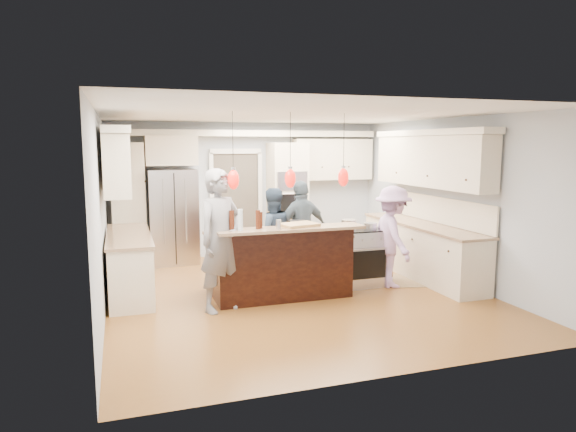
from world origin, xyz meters
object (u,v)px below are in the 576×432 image
object	(u,v)px
person_far_left	(272,234)
refrigerator	(173,217)
person_bar_end	(221,241)
kitchen_island	(278,262)
island_range	(360,257)

from	to	relation	value
person_far_left	refrigerator	bearing A→B (deg)	-51.01
refrigerator	person_bar_end	size ratio (longest dim) A/B	0.92
person_bar_end	person_far_left	distance (m)	1.72
refrigerator	person_bar_end	distance (m)	3.11
kitchen_island	person_far_left	distance (m)	0.84
kitchen_island	island_range	world-z (taller)	kitchen_island
person_bar_end	person_far_left	size ratio (longest dim) A/B	1.25
refrigerator	person_far_left	bearing A→B (deg)	-51.37
refrigerator	island_range	bearing A→B (deg)	-42.59
refrigerator	kitchen_island	xyz separation A→B (m)	(1.30, -2.57, -0.42)
kitchen_island	island_range	bearing A→B (deg)	3.08
island_range	person_bar_end	distance (m)	2.51
refrigerator	kitchen_island	bearing A→B (deg)	-63.12
refrigerator	person_bar_end	world-z (taller)	person_bar_end
island_range	person_far_left	world-z (taller)	person_far_left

